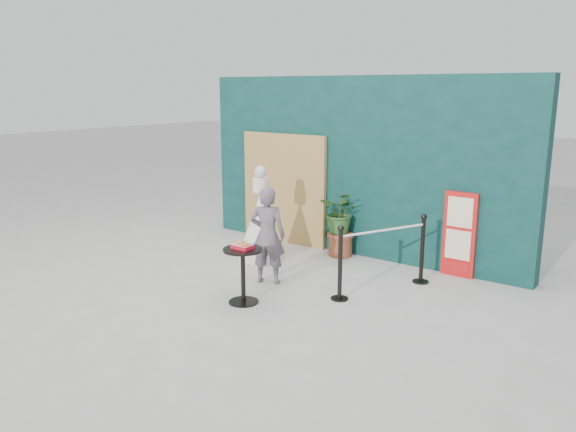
% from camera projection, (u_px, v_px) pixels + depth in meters
% --- Properties ---
extents(ground, '(60.00, 60.00, 0.00)m').
position_uv_depth(ground, '(233.00, 307.00, 7.36)').
color(ground, '#ADAAA5').
rests_on(ground, ground).
extents(back_wall, '(6.00, 0.30, 3.00)m').
position_uv_depth(back_wall, '(357.00, 167.00, 9.48)').
color(back_wall, '#0A2C2D').
rests_on(back_wall, ground).
extents(bamboo_fence, '(1.80, 0.08, 2.00)m').
position_uv_depth(bamboo_fence, '(284.00, 189.00, 10.25)').
color(bamboo_fence, tan).
rests_on(bamboo_fence, ground).
extents(woman, '(0.62, 0.53, 1.43)m').
position_uv_depth(woman, '(267.00, 235.00, 8.12)').
color(woman, slate).
rests_on(woman, ground).
extents(menu_board, '(0.50, 0.07, 1.30)m').
position_uv_depth(menu_board, '(459.00, 235.00, 8.41)').
color(menu_board, red).
rests_on(menu_board, ground).
extents(statue, '(0.62, 0.62, 1.59)m').
position_uv_depth(statue, '(261.00, 223.00, 9.17)').
color(statue, silver).
rests_on(statue, ground).
extents(cafe_table, '(0.52, 0.52, 0.75)m').
position_uv_depth(cafe_table, '(243.00, 267.00, 7.39)').
color(cafe_table, black).
rests_on(cafe_table, ground).
extents(food_basket, '(0.26, 0.19, 0.11)m').
position_uv_depth(food_basket, '(243.00, 246.00, 7.32)').
color(food_basket, red).
rests_on(food_basket, cafe_table).
extents(planter, '(0.67, 0.58, 1.13)m').
position_uv_depth(planter, '(341.00, 218.00, 9.44)').
color(planter, brown).
rests_on(planter, ground).
extents(stanchion_barrier, '(0.84, 1.54, 1.03)m').
position_uv_depth(stanchion_barrier, '(383.00, 257.00, 7.84)').
color(stanchion_barrier, black).
rests_on(stanchion_barrier, ground).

